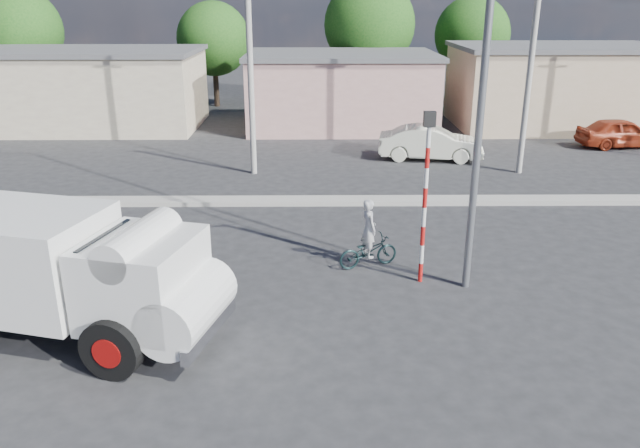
{
  "coord_description": "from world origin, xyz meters",
  "views": [
    {
      "loc": [
        0.49,
        -13.01,
        6.86
      ],
      "look_at": [
        0.64,
        2.25,
        1.3
      ],
      "focal_mm": 35.0,
      "sensor_mm": 36.0,
      "label": 1
    }
  ],
  "objects_px": {
    "bicycle": "(368,251)",
    "cyclist": "(368,239)",
    "truck": "(64,271)",
    "car_red": "(621,133)",
    "streetlight": "(476,87)",
    "car_cream": "(430,143)",
    "traffic_pole": "(426,184)"
  },
  "relations": [
    {
      "from": "cyclist",
      "to": "car_red",
      "type": "xyz_separation_m",
      "value": [
        13.42,
        14.19,
        -0.09
      ]
    },
    {
      "from": "car_cream",
      "to": "truck",
      "type": "bearing_deg",
      "value": 154.19
    },
    {
      "from": "car_red",
      "to": "streetlight",
      "type": "distance_m",
      "value": 19.55
    },
    {
      "from": "cyclist",
      "to": "traffic_pole",
      "type": "relative_size",
      "value": 0.37
    },
    {
      "from": "car_red",
      "to": "streetlight",
      "type": "height_order",
      "value": "streetlight"
    },
    {
      "from": "car_red",
      "to": "bicycle",
      "type": "bearing_deg",
      "value": 132.49
    },
    {
      "from": "streetlight",
      "to": "truck",
      "type": "bearing_deg",
      "value": -165.05
    },
    {
      "from": "car_cream",
      "to": "cyclist",
      "type": "bearing_deg",
      "value": 170.55
    },
    {
      "from": "bicycle",
      "to": "car_cream",
      "type": "bearing_deg",
      "value": -37.89
    },
    {
      "from": "car_cream",
      "to": "streetlight",
      "type": "height_order",
      "value": "streetlight"
    },
    {
      "from": "streetlight",
      "to": "car_cream",
      "type": "bearing_deg",
      "value": 83.26
    },
    {
      "from": "truck",
      "to": "bicycle",
      "type": "xyz_separation_m",
      "value": [
        6.65,
        3.62,
        -1.08
      ]
    },
    {
      "from": "car_red",
      "to": "traffic_pole",
      "type": "bearing_deg",
      "value": 137.14
    },
    {
      "from": "car_red",
      "to": "car_cream",
      "type": "bearing_deg",
      "value": 99.68
    },
    {
      "from": "truck",
      "to": "car_red",
      "type": "xyz_separation_m",
      "value": [
        20.07,
        17.8,
        -0.81
      ]
    },
    {
      "from": "truck",
      "to": "streetlight",
      "type": "relative_size",
      "value": 0.78
    },
    {
      "from": "cyclist",
      "to": "car_cream",
      "type": "height_order",
      "value": "cyclist"
    },
    {
      "from": "traffic_pole",
      "to": "car_red",
      "type": "bearing_deg",
      "value": 51.24
    },
    {
      "from": "cyclist",
      "to": "car_red",
      "type": "height_order",
      "value": "cyclist"
    },
    {
      "from": "car_red",
      "to": "traffic_pole",
      "type": "relative_size",
      "value": 0.95
    },
    {
      "from": "truck",
      "to": "cyclist",
      "type": "bearing_deg",
      "value": 43.26
    },
    {
      "from": "cyclist",
      "to": "car_cream",
      "type": "distance_m",
      "value": 12.4
    },
    {
      "from": "bicycle",
      "to": "cyclist",
      "type": "distance_m",
      "value": 0.36
    },
    {
      "from": "cyclist",
      "to": "car_cream",
      "type": "xyz_separation_m",
      "value": [
        3.75,
        11.82,
        -0.05
      ]
    },
    {
      "from": "traffic_pole",
      "to": "cyclist",
      "type": "bearing_deg",
      "value": 143.04
    },
    {
      "from": "bicycle",
      "to": "streetlight",
      "type": "relative_size",
      "value": 0.19
    },
    {
      "from": "car_cream",
      "to": "car_red",
      "type": "bearing_deg",
      "value": -68.07
    },
    {
      "from": "truck",
      "to": "car_red",
      "type": "relative_size",
      "value": 1.69
    },
    {
      "from": "car_cream",
      "to": "traffic_pole",
      "type": "distance_m",
      "value": 13.14
    },
    {
      "from": "streetlight",
      "to": "cyclist",
      "type": "bearing_deg",
      "value": 150.39
    },
    {
      "from": "cyclist",
      "to": "streetlight",
      "type": "bearing_deg",
      "value": -139.89
    },
    {
      "from": "cyclist",
      "to": "traffic_pole",
      "type": "height_order",
      "value": "traffic_pole"
    }
  ]
}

